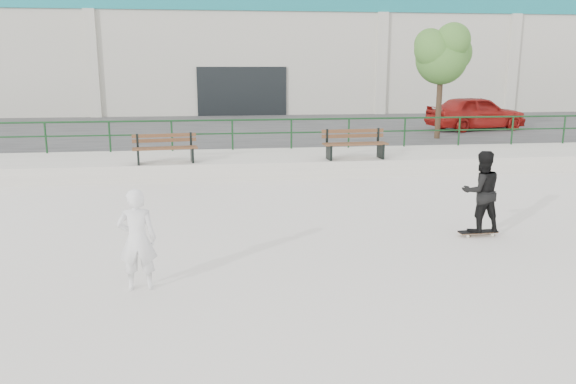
{
  "coord_description": "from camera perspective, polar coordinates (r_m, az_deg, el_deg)",
  "views": [
    {
      "loc": [
        -1.58,
        -8.07,
        3.3
      ],
      "look_at": [
        -0.26,
        2.0,
        0.99
      ],
      "focal_mm": 35.0,
      "sensor_mm": 36.0,
      "label": 1
    }
  ],
  "objects": [
    {
      "name": "ground",
      "position": [
        8.86,
        3.42,
        -9.08
      ],
      "size": [
        120.0,
        120.0,
        0.0
      ],
      "primitive_type": "plane",
      "color": "beige",
      "rests_on": "ground"
    },
    {
      "name": "ledge",
      "position": [
        17.91,
        -2.27,
        2.98
      ],
      "size": [
        30.0,
        3.0,
        0.5
      ],
      "primitive_type": "cube",
      "color": "beige",
      "rests_on": "ground"
    },
    {
      "name": "parking_strip",
      "position": [
        26.3,
        -3.97,
        6.1
      ],
      "size": [
        60.0,
        14.0,
        0.5
      ],
      "primitive_type": "cube",
      "color": "#353535",
      "rests_on": "ground"
    },
    {
      "name": "railing",
      "position": [
        19.05,
        -2.66,
        6.58
      ],
      "size": [
        28.0,
        0.06,
        1.03
      ],
      "color": "#163E1D",
      "rests_on": "ledge"
    },
    {
      "name": "commercial_building",
      "position": [
        40.12,
        -5.35,
        14.56
      ],
      "size": [
        44.2,
        16.33,
        8.0
      ],
      "color": "#B0AF9E",
      "rests_on": "ground"
    },
    {
      "name": "bench_left",
      "position": [
        16.77,
        -12.38,
        4.34
      ],
      "size": [
        1.9,
        0.76,
        0.85
      ],
      "rotation": [
        0.0,
        0.0,
        0.13
      ],
      "color": "#4B311A",
      "rests_on": "ledge"
    },
    {
      "name": "bench_right",
      "position": [
        17.23,
        6.78,
        4.85
      ],
      "size": [
        1.98,
        0.67,
        0.9
      ],
      "rotation": [
        0.0,
        0.0,
        0.05
      ],
      "color": "#4B311A",
      "rests_on": "ledge"
    },
    {
      "name": "tree",
      "position": [
        22.64,
        15.42,
        13.48
      ],
      "size": [
        2.44,
        2.17,
        4.33
      ],
      "color": "#493A24",
      "rests_on": "parking_strip"
    },
    {
      "name": "red_car",
      "position": [
        26.25,
        18.55,
        7.65
      ],
      "size": [
        4.63,
        2.52,
        1.49
      ],
      "primitive_type": "imported",
      "rotation": [
        0.0,
        0.0,
        1.75
      ],
      "color": "maroon",
      "rests_on": "parking_strip"
    },
    {
      "name": "skateboard",
      "position": [
        11.72,
        18.74,
        -3.88
      ],
      "size": [
        0.79,
        0.24,
        0.09
      ],
      "rotation": [
        0.0,
        0.0,
        0.05
      ],
      "color": "black",
      "rests_on": "ground"
    },
    {
      "name": "standing_skater",
      "position": [
        11.52,
        19.03,
        0.05
      ],
      "size": [
        0.8,
        0.63,
        1.6
      ],
      "primitive_type": "imported",
      "rotation": [
        0.0,
        0.0,
        3.17
      ],
      "color": "black",
      "rests_on": "skateboard"
    },
    {
      "name": "seated_skater",
      "position": [
        8.61,
        -15.07,
        -4.69
      ],
      "size": [
        0.58,
        0.39,
        1.55
      ],
      "primitive_type": "imported",
      "rotation": [
        0.0,
        0.0,
        3.18
      ],
      "color": "white",
      "rests_on": "ground"
    }
  ]
}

